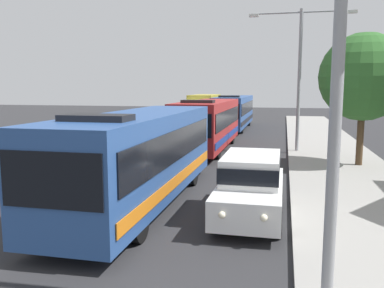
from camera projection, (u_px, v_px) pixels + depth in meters
bus_lead at (141, 154)px, 13.36m from camera, size 2.58×10.62×3.21m
bus_second_in_line at (208, 123)px, 25.20m from camera, size 2.58×10.67×3.21m
bus_middle at (234, 111)px, 37.98m from camera, size 2.58×12.34×3.21m
white_suv at (251, 184)px, 12.03m from camera, size 1.86×4.82×1.90m
box_truck_oncoming at (203, 109)px, 40.22m from camera, size 2.35×7.90×3.15m
streetlamp_near at (341, 9)px, 6.18m from camera, size 6.00×0.28×7.98m
streetlamp_mid at (300, 65)px, 23.43m from camera, size 5.98×0.28×8.20m
roadside_tree at (364, 77)px, 19.05m from camera, size 4.16×4.16×6.30m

